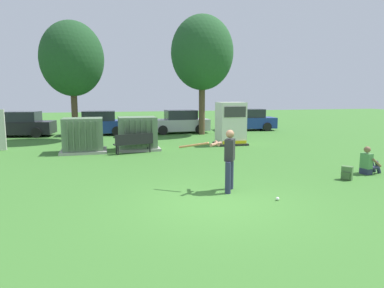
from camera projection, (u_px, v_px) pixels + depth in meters
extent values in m
plane|color=#3D752D|center=(217.00, 203.00, 8.63)|extent=(96.00, 96.00, 0.00)
cube|color=#9E9B93|center=(84.00, 151.00, 16.22)|extent=(2.10, 1.70, 0.12)
cube|color=#607A5B|center=(83.00, 134.00, 16.10)|extent=(1.80, 1.40, 1.50)
cube|color=#52684E|center=(67.00, 136.00, 15.22)|extent=(0.06, 0.12, 1.27)
cube|color=#52684E|center=(73.00, 136.00, 15.28)|extent=(0.06, 0.12, 1.27)
cube|color=#52684E|center=(79.00, 136.00, 15.35)|extent=(0.06, 0.12, 1.27)
cube|color=#52684E|center=(85.00, 136.00, 15.41)|extent=(0.06, 0.12, 1.27)
cube|color=#52684E|center=(91.00, 136.00, 15.47)|extent=(0.06, 0.12, 1.27)
cube|color=#52684E|center=(97.00, 135.00, 15.54)|extent=(0.06, 0.12, 1.27)
cube|color=#9E9B93|center=(138.00, 148.00, 16.99)|extent=(2.10, 1.70, 0.12)
cube|color=#607A5B|center=(137.00, 132.00, 16.87)|extent=(1.80, 1.40, 1.50)
cube|color=#52684E|center=(125.00, 134.00, 15.99)|extent=(0.06, 0.12, 1.27)
cube|color=#52684E|center=(131.00, 134.00, 16.05)|extent=(0.06, 0.12, 1.27)
cube|color=#52684E|center=(136.00, 134.00, 16.11)|extent=(0.06, 0.12, 1.27)
cube|color=#52684E|center=(142.00, 134.00, 16.18)|extent=(0.06, 0.12, 1.27)
cube|color=#52684E|center=(147.00, 134.00, 16.24)|extent=(0.06, 0.12, 1.27)
cube|color=#52684E|center=(152.00, 133.00, 16.31)|extent=(0.06, 0.12, 1.27)
cube|color=#262626|center=(230.00, 144.00, 18.72)|extent=(1.60, 1.40, 0.10)
cube|color=silver|center=(231.00, 123.00, 18.56)|extent=(1.40, 1.20, 2.20)
cube|color=#383838|center=(235.00, 112.00, 17.88)|extent=(1.19, 0.04, 0.55)
cube|color=yellow|center=(235.00, 142.00, 18.11)|extent=(1.33, 0.04, 0.16)
cube|color=black|center=(133.00, 144.00, 15.88)|extent=(1.84, 0.80, 0.05)
cube|color=black|center=(134.00, 139.00, 15.69)|extent=(1.76, 0.45, 0.44)
cylinder|color=black|center=(116.00, 149.00, 15.68)|extent=(0.06, 0.06, 0.42)
cylinder|color=black|center=(148.00, 147.00, 16.39)|extent=(0.06, 0.06, 0.42)
cylinder|color=black|center=(118.00, 150.00, 15.44)|extent=(0.06, 0.06, 0.42)
cylinder|color=black|center=(150.00, 148.00, 16.15)|extent=(0.06, 0.06, 0.42)
cylinder|color=#282D4C|center=(228.00, 178.00, 9.39)|extent=(0.16, 0.16, 0.88)
cylinder|color=#282D4C|center=(231.00, 174.00, 9.85)|extent=(0.16, 0.16, 0.88)
cube|color=#262628|center=(230.00, 150.00, 9.51)|extent=(0.41, 0.47, 0.60)
sphere|color=#9E7051|center=(230.00, 134.00, 9.45)|extent=(0.23, 0.23, 0.23)
cylinder|color=#9E7051|center=(216.00, 144.00, 9.51)|extent=(0.47, 0.42, 0.09)
cylinder|color=#9E7051|center=(217.00, 143.00, 9.68)|extent=(0.19, 0.55, 0.09)
cylinder|color=#A5723F|center=(193.00, 145.00, 9.78)|extent=(0.77, 0.48, 0.21)
sphere|color=#A5723F|center=(208.00, 143.00, 9.66)|extent=(0.08, 0.08, 0.08)
sphere|color=white|center=(278.00, 199.00, 8.81)|extent=(0.09, 0.09, 0.09)
cube|color=#282D4C|center=(366.00, 171.00, 11.74)|extent=(0.29, 0.37, 0.20)
cube|color=#4C8C4C|center=(366.00, 161.00, 11.69)|extent=(0.27, 0.39, 0.52)
sphere|color=brown|center=(367.00, 150.00, 11.63)|extent=(0.22, 0.22, 0.22)
cylinder|color=#282D4C|center=(368.00, 167.00, 11.90)|extent=(0.46, 0.19, 0.13)
cylinder|color=#282D4C|center=(373.00, 166.00, 11.99)|extent=(0.31, 0.16, 0.46)
cylinder|color=#282D4C|center=(373.00, 168.00, 11.72)|extent=(0.46, 0.19, 0.13)
cylinder|color=#282D4C|center=(378.00, 167.00, 11.81)|extent=(0.31, 0.16, 0.46)
cylinder|color=brown|center=(365.00, 160.00, 11.99)|extent=(0.42, 0.14, 0.32)
cylinder|color=brown|center=(377.00, 163.00, 11.57)|extent=(0.42, 0.14, 0.32)
cube|color=#4C723F|center=(347.00, 173.00, 10.94)|extent=(0.35, 0.38, 0.44)
cube|color=#3D5B33|center=(346.00, 176.00, 10.84)|extent=(0.18, 0.21, 0.22)
cylinder|color=#4C3828|center=(75.00, 116.00, 20.19)|extent=(0.36, 0.36, 2.93)
ellipsoid|color=#1E4723|center=(72.00, 59.00, 19.72)|extent=(3.61, 3.61, 4.28)
cylinder|color=brown|center=(202.00, 110.00, 23.30)|extent=(0.41, 0.41, 3.37)
ellipsoid|color=#235128|center=(202.00, 53.00, 22.76)|extent=(4.15, 4.15, 4.93)
cube|color=black|center=(20.00, 127.00, 22.32)|extent=(4.40, 2.30, 0.80)
cube|color=#262B33|center=(22.00, 116.00, 22.23)|extent=(2.31, 1.85, 0.64)
cylinder|color=black|center=(5.00, 130.00, 23.05)|extent=(0.67, 0.31, 0.64)
cylinder|color=black|center=(37.00, 133.00, 21.66)|extent=(0.67, 0.31, 0.64)
cylinder|color=black|center=(45.00, 130.00, 23.33)|extent=(0.67, 0.31, 0.64)
cube|color=navy|center=(97.00, 126.00, 23.09)|extent=(4.28, 1.90, 0.80)
cube|color=#262B33|center=(99.00, 116.00, 23.02)|extent=(2.17, 1.66, 0.64)
cylinder|color=black|center=(76.00, 132.00, 22.04)|extent=(0.65, 0.25, 0.64)
cylinder|color=black|center=(79.00, 129.00, 23.69)|extent=(0.65, 0.25, 0.64)
cylinder|color=black|center=(117.00, 131.00, 22.57)|extent=(0.65, 0.25, 0.64)
cylinder|color=black|center=(117.00, 129.00, 24.22)|extent=(0.65, 0.25, 0.64)
cube|color=#B2B2B7|center=(179.00, 125.00, 24.29)|extent=(4.23, 1.76, 0.80)
cube|color=#262B33|center=(181.00, 115.00, 24.23)|extent=(2.12, 1.59, 0.64)
cylinder|color=black|center=(163.00, 130.00, 23.17)|extent=(0.64, 0.23, 0.64)
cylinder|color=black|center=(159.00, 128.00, 24.80)|extent=(0.64, 0.23, 0.64)
cylinder|color=black|center=(200.00, 129.00, 23.86)|extent=(0.64, 0.23, 0.64)
cylinder|color=black|center=(193.00, 127.00, 25.49)|extent=(0.64, 0.23, 0.64)
cube|color=navy|center=(247.00, 123.00, 26.26)|extent=(4.40, 2.29, 0.80)
cube|color=#262B33|center=(249.00, 113.00, 26.18)|extent=(2.30, 1.85, 0.64)
cylinder|color=black|center=(233.00, 127.00, 25.32)|extent=(0.67, 0.31, 0.64)
cylinder|color=black|center=(228.00, 125.00, 26.99)|extent=(0.67, 0.31, 0.64)
cylinder|color=black|center=(267.00, 127.00, 25.61)|extent=(0.67, 0.31, 0.64)
cylinder|color=black|center=(260.00, 125.00, 27.28)|extent=(0.67, 0.31, 0.64)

